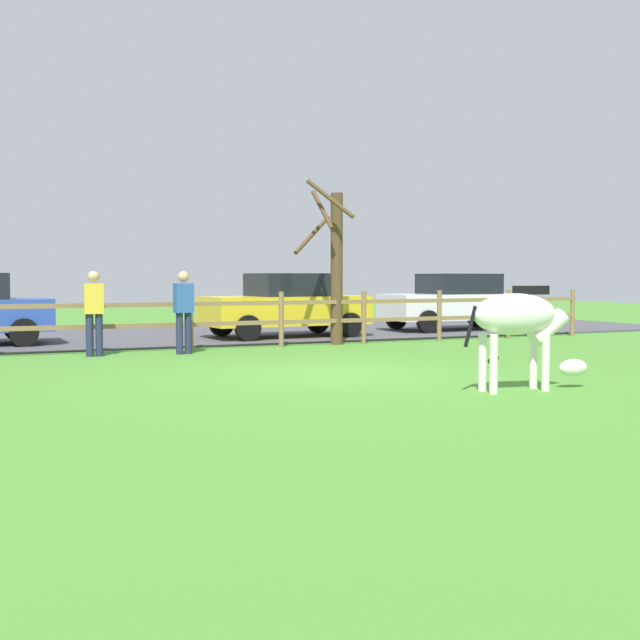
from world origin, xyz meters
TOP-DOWN VIEW (x-y plane):
  - ground_plane at (0.00, 0.00)m, footprint 60.00×60.00m
  - parking_asphalt at (0.00, 9.30)m, footprint 28.00×7.40m
  - paddock_fence at (-0.93, 5.00)m, footprint 20.25×0.11m
  - bare_tree at (2.41, 5.10)m, footprint 1.21×1.75m
  - zebra at (1.54, -2.61)m, footprint 1.94×0.58m
  - crow_on_grass at (2.84, -0.24)m, footprint 0.21×0.10m
  - parked_car_white at (7.30, 7.64)m, footprint 4.01×1.91m
  - parked_car_yellow at (2.08, 7.17)m, footprint 4.10×2.08m
  - visitor_left_of_tree at (-2.95, 4.52)m, footprint 0.38×0.25m
  - visitor_right_of_tree at (-1.26, 4.29)m, footprint 0.38×0.26m

SIDE VIEW (x-z plane):
  - ground_plane at x=0.00m, z-range 0.00..0.00m
  - parking_asphalt at x=0.00m, z-range 0.00..0.05m
  - crow_on_grass at x=2.84m, z-range 0.02..0.23m
  - paddock_fence at x=-0.93m, z-range 0.09..1.29m
  - parked_car_white at x=7.30m, z-range 0.06..1.62m
  - parked_car_yellow at x=2.08m, z-range 0.06..1.62m
  - visitor_left_of_tree at x=-2.95m, z-range 0.09..1.73m
  - visitor_right_of_tree at x=-1.26m, z-range 0.09..1.73m
  - zebra at x=1.54m, z-range 0.22..1.63m
  - bare_tree at x=2.41m, z-range 0.02..3.68m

